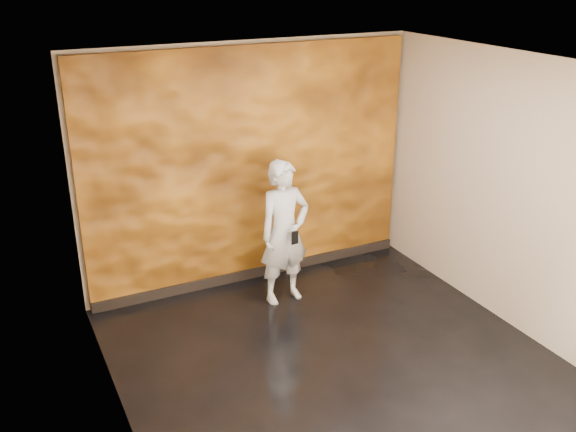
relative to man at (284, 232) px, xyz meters
name	(u,v)px	position (x,y,z in m)	size (l,w,h in m)	color
room	(339,226)	(-0.09, -1.29, 0.58)	(4.02, 4.02, 2.81)	black
feature_wall	(252,168)	(-0.09, 0.67, 0.56)	(3.90, 0.06, 2.75)	orange
baseboard	(255,272)	(-0.09, 0.63, -0.76)	(3.90, 0.04, 0.12)	black
man	(284,232)	(0.00, 0.00, 0.00)	(0.60, 0.39, 1.63)	#ABB2BC
phone	(295,238)	(0.01, -0.24, 0.03)	(0.08, 0.02, 0.15)	black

